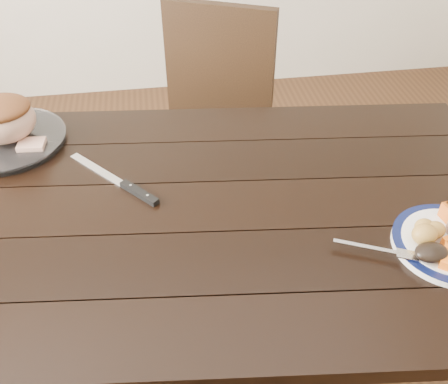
{
  "coord_description": "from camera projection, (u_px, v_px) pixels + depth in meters",
  "views": [
    {
      "loc": [
        -0.05,
        -0.89,
        1.55
      ],
      "look_at": [
        0.08,
        -0.02,
        0.8
      ],
      "focal_mm": 40.0,
      "sensor_mm": 36.0,
      "label": 1
    }
  ],
  "objects": [
    {
      "name": "ground",
      "position": [
        200.0,
        371.0,
        1.68
      ],
      "size": [
        4.0,
        4.0,
        0.0
      ],
      "primitive_type": "plane",
      "color": "#472B16",
      "rests_on": "ground"
    },
    {
      "name": "dining_table",
      "position": [
        191.0,
        233.0,
        1.26
      ],
      "size": [
        1.69,
        1.06,
        0.75
      ],
      "rotation": [
        0.0,
        0.0,
        -0.1
      ],
      "color": "black",
      "rests_on": "ground"
    },
    {
      "name": "chair_far",
      "position": [
        211.0,
        120.0,
        1.91
      ],
      "size": [
        0.56,
        0.56,
        0.93
      ],
      "rotation": [
        0.0,
        0.0,
        2.72
      ],
      "color": "black",
      "rests_on": "ground"
    },
    {
      "name": "serving_platter",
      "position": [
        8.0,
        141.0,
        1.39
      ],
      "size": [
        0.31,
        0.31,
        0.02
      ],
      "primitive_type": "cylinder",
      "color": "white",
      "rests_on": "dining_table"
    },
    {
      "name": "roasted_potatoes",
      "position": [
        427.0,
        231.0,
        1.07
      ],
      "size": [
        0.08,
        0.07,
        0.05
      ],
      "color": "gold",
      "rests_on": "dinner_plate"
    },
    {
      "name": "dark_mushroom",
      "position": [
        432.0,
        252.0,
        1.03
      ],
      "size": [
        0.07,
        0.05,
        0.03
      ],
      "primitive_type": "ellipsoid",
      "color": "black",
      "rests_on": "dinner_plate"
    },
    {
      "name": "fork",
      "position": [
        382.0,
        250.0,
        1.06
      ],
      "size": [
        0.17,
        0.09,
        0.0
      ],
      "rotation": [
        0.0,
        0.0,
        -0.42
      ],
      "color": "silver",
      "rests_on": "dinner_plate"
    },
    {
      "name": "roast_joint",
      "position": [
        1.0,
        120.0,
        1.35
      ],
      "size": [
        0.18,
        0.16,
        0.12
      ],
      "primitive_type": "ellipsoid",
      "color": "tan",
      "rests_on": "serving_platter"
    },
    {
      "name": "cut_slice",
      "position": [
        32.0,
        145.0,
        1.35
      ],
      "size": [
        0.07,
        0.06,
        0.02
      ],
      "primitive_type": "cube",
      "rotation": [
        0.0,
        0.0,
        -0.07
      ],
      "color": "tan",
      "rests_on": "serving_platter"
    },
    {
      "name": "carving_knife",
      "position": [
        128.0,
        187.0,
        1.24
      ],
      "size": [
        0.23,
        0.25,
        0.01
      ],
      "rotation": [
        0.0,
        0.0,
        -0.84
      ],
      "color": "silver",
      "rests_on": "dining_table"
    }
  ]
}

